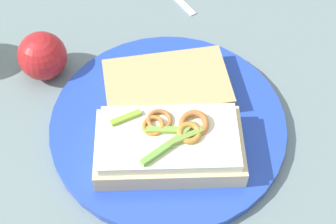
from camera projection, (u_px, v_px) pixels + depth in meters
The scene contains 5 objects.
ground_plane at pixel (168, 127), 0.67m from camera, with size 2.00×2.00×0.00m, color slate.
plate at pixel (168, 124), 0.67m from camera, with size 0.31×0.31×0.01m, color blue.
sandwich at pixel (170, 144), 0.61m from camera, with size 0.20×0.20×0.05m.
bread_slice_side at pixel (167, 86), 0.68m from camera, with size 0.17×0.10×0.03m, color tan.
apple_1 at pixel (42, 56), 0.70m from camera, with size 0.07×0.07×0.07m, color #AF1F21.
Camera 1 is at (-0.28, -0.26, 0.55)m, focal length 53.32 mm.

